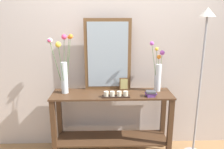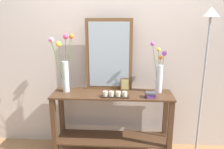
# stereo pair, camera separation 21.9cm
# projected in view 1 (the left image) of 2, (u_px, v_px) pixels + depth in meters

# --- Properties ---
(wall_back) EXTENTS (6.40, 0.08, 2.70)m
(wall_back) POSITION_uv_depth(u_px,v_px,m) (111.00, 47.00, 2.77)
(wall_back) COLOR beige
(wall_back) RESTS_ON ground
(console_table) EXTENTS (1.44, 0.40, 0.83)m
(console_table) POSITION_uv_depth(u_px,v_px,m) (112.00, 118.00, 2.67)
(console_table) COLOR #472D1C
(console_table) RESTS_ON ground
(mirror_leaning) EXTENTS (0.57, 0.03, 0.88)m
(mirror_leaning) POSITION_uv_depth(u_px,v_px,m) (108.00, 55.00, 2.65)
(mirror_leaning) COLOR brown
(mirror_leaning) RESTS_ON console_table
(tall_vase_left) EXTENTS (0.29, 0.23, 0.70)m
(tall_vase_left) POSITION_uv_depth(u_px,v_px,m) (63.00, 67.00, 2.52)
(tall_vase_left) COLOR silver
(tall_vase_left) RESTS_ON console_table
(vase_right) EXTENTS (0.21, 0.19, 0.62)m
(vase_right) POSITION_uv_depth(u_px,v_px,m) (158.00, 73.00, 2.63)
(vase_right) COLOR silver
(vase_right) RESTS_ON console_table
(candle_tray) EXTENTS (0.32, 0.09, 0.07)m
(candle_tray) POSITION_uv_depth(u_px,v_px,m) (116.00, 95.00, 2.47)
(candle_tray) COLOR black
(candle_tray) RESTS_ON console_table
(picture_frame_small) EXTENTS (0.11, 0.01, 0.15)m
(picture_frame_small) POSITION_uv_depth(u_px,v_px,m) (124.00, 84.00, 2.70)
(picture_frame_small) COLOR brown
(picture_frame_small) RESTS_ON console_table
(book_stack) EXTENTS (0.13, 0.10, 0.06)m
(book_stack) POSITION_uv_depth(u_px,v_px,m) (151.00, 94.00, 2.49)
(book_stack) COLOR #663884
(book_stack) RESTS_ON console_table
(floor_lamp) EXTENTS (0.24, 0.24, 1.82)m
(floor_lamp) POSITION_uv_depth(u_px,v_px,m) (202.00, 61.00, 2.49)
(floor_lamp) COLOR #9E9EA3
(floor_lamp) RESTS_ON ground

